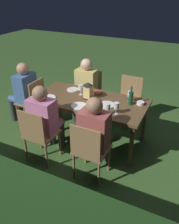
{
  "coord_description": "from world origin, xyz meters",
  "views": [
    {
      "loc": [
        -1.41,
        2.89,
        2.32
      ],
      "look_at": [
        0.0,
        0.0,
        0.52
      ],
      "focal_mm": 36.97,
      "sensor_mm": 36.0,
      "label": 1
    }
  ],
  "objects": [
    {
      "name": "wine_glass_b",
      "position": [
        -0.42,
        0.31,
        0.85
      ],
      "size": [
        0.08,
        0.08,
        0.17
      ],
      "color": "silver",
      "rests_on": "dining_table"
    },
    {
      "name": "plate_a",
      "position": [
        0.61,
        0.23,
        0.74
      ],
      "size": [
        0.23,
        0.23,
        0.01
      ],
      "primitive_type": "cylinder",
      "color": "white",
      "rests_on": "dining_table"
    },
    {
      "name": "ground_plane",
      "position": [
        0.0,
        0.0,
        0.0
      ],
      "size": [
        16.0,
        16.0,
        0.0
      ],
      "primitive_type": "plane",
      "color": "#385B28"
    },
    {
      "name": "wine_glass_a",
      "position": [
        0.21,
        -0.1,
        0.85
      ],
      "size": [
        0.08,
        0.08,
        0.17
      ],
      "color": "silver",
      "rests_on": "dining_table"
    },
    {
      "name": "plate_b",
      "position": [
        0.42,
        -0.21,
        0.74
      ],
      "size": [
        0.2,
        0.2,
        0.01
      ],
      "primitive_type": "cylinder",
      "color": "silver",
      "rests_on": "dining_table"
    },
    {
      "name": "bowl_olives",
      "position": [
        -0.75,
        -0.19,
        0.76
      ],
      "size": [
        0.11,
        0.11,
        0.05
      ],
      "color": "silver",
      "rests_on": "dining_table"
    },
    {
      "name": "chair_side_left_a",
      "position": [
        -0.4,
        -0.82,
        0.49
      ],
      "size": [
        0.42,
        0.4,
        0.87
      ],
      "color": "#937047",
      "rests_on": "ground"
    },
    {
      "name": "wine_glass_d",
      "position": [
        -0.58,
        -0.21,
        0.85
      ],
      "size": [
        0.08,
        0.08,
        0.17
      ],
      "color": "silver",
      "rests_on": "dining_table"
    },
    {
      "name": "person_in_pink",
      "position": [
        0.4,
        0.62,
        0.64
      ],
      "size": [
        0.38,
        0.47,
        1.15
      ],
      "color": "#C675A3",
      "rests_on": "ground"
    },
    {
      "name": "person_in_mustard",
      "position": [
        0.4,
        -0.62,
        0.64
      ],
      "size": [
        0.38,
        0.47,
        1.15
      ],
      "color": "tan",
      "rests_on": "ground"
    },
    {
      "name": "plate_c",
      "position": [
        -0.31,
        0.06,
        0.74
      ],
      "size": [
        0.24,
        0.24,
        0.01
      ],
      "primitive_type": "cylinder",
      "color": "silver",
      "rests_on": "dining_table"
    },
    {
      "name": "person_in_rust",
      "position": [
        -0.4,
        0.62,
        0.64
      ],
      "size": [
        0.38,
        0.47,
        1.15
      ],
      "color": "#9E4C47",
      "rests_on": "ground"
    },
    {
      "name": "wine_glass_c",
      "position": [
        -0.52,
        0.23,
        0.85
      ],
      "size": [
        0.08,
        0.08,
        0.17
      ],
      "color": "silver",
      "rests_on": "dining_table"
    },
    {
      "name": "chair_side_right_a",
      "position": [
        -0.4,
        0.82,
        0.49
      ],
      "size": [
        0.42,
        0.4,
        0.87
      ],
      "color": "#937047",
      "rests_on": "ground"
    },
    {
      "name": "chair_head_far",
      "position": [
        1.13,
        0.0,
        0.49
      ],
      "size": [
        0.4,
        0.42,
        0.87
      ],
      "color": "#937047",
      "rests_on": "ground"
    },
    {
      "name": "chair_side_left_b",
      "position": [
        0.4,
        -0.82,
        0.49
      ],
      "size": [
        0.42,
        0.4,
        0.87
      ],
      "color": "#937047",
      "rests_on": "ground"
    },
    {
      "name": "person_in_blue",
      "position": [
        1.33,
        0.0,
        0.64
      ],
      "size": [
        0.48,
        0.38,
        1.15
      ],
      "color": "#426699",
      "rests_on": "ground"
    },
    {
      "name": "lantern_centerpiece",
      "position": [
        0.05,
        -0.03,
        0.88
      ],
      "size": [
        0.15,
        0.15,
        0.27
      ],
      "color": "black",
      "rests_on": "dining_table"
    },
    {
      "name": "bowl_salad",
      "position": [
        -0.03,
        -0.25,
        0.76
      ],
      "size": [
        0.14,
        0.14,
        0.05
      ],
      "color": "#9E5138",
      "rests_on": "dining_table"
    },
    {
      "name": "green_bottle_on_table",
      "position": [
        -0.62,
        -0.12,
        0.85
      ],
      "size": [
        0.07,
        0.07,
        0.29
      ],
      "color": "#144723",
      "rests_on": "dining_table"
    },
    {
      "name": "chair_side_right_b",
      "position": [
        0.4,
        0.82,
        0.49
      ],
      "size": [
        0.42,
        0.4,
        0.87
      ],
      "color": "#937047",
      "rests_on": "ground"
    },
    {
      "name": "bowl_bread",
      "position": [
        -0.2,
        0.31,
        0.76
      ],
      "size": [
        0.14,
        0.14,
        0.04
      ],
      "color": "#9E5138",
      "rests_on": "dining_table"
    },
    {
      "name": "plate_d",
      "position": [
        0.04,
        0.27,
        0.74
      ],
      "size": [
        0.25,
        0.25,
        0.01
      ],
      "primitive_type": "cylinder",
      "color": "white",
      "rests_on": "dining_table"
    },
    {
      "name": "dining_table",
      "position": [
        0.0,
        0.0,
        0.68
      ],
      "size": [
        1.77,
        0.85,
        0.74
      ],
      "color": "brown",
      "rests_on": "ground"
    }
  ]
}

